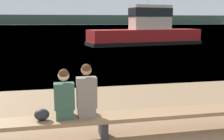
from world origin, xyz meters
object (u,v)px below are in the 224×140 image
object	(u,v)px
bench_main	(103,119)
person_right	(86,95)
person_left	(64,97)
shopping_bag	(42,115)
tugboat_red	(146,32)

from	to	relation	value
bench_main	person_right	world-z (taller)	person_right
bench_main	person_left	bearing A→B (deg)	179.05
shopping_bag	tugboat_red	bearing A→B (deg)	66.45
person_left	shopping_bag	distance (m)	0.51
shopping_bag	tugboat_red	distance (m)	22.17
bench_main	shopping_bag	world-z (taller)	shopping_bag
person_right	tugboat_red	bearing A→B (deg)	68.43
person_right	tugboat_red	distance (m)	21.83
person_left	tugboat_red	distance (m)	21.99
bench_main	person_right	xyz separation A→B (m)	(-0.31, 0.01, 0.50)
person_right	shopping_bag	bearing A→B (deg)	-178.68
shopping_bag	tugboat_red	xyz separation A→B (m)	(8.85, 20.32, 0.63)
bench_main	tugboat_red	size ratio (longest dim) A/B	0.77
person_left	person_right	distance (m)	0.42
bench_main	shopping_bag	size ratio (longest dim) A/B	31.81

